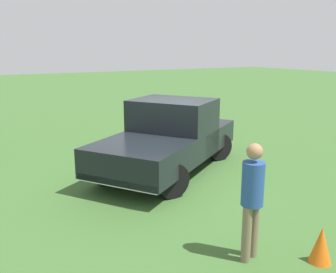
# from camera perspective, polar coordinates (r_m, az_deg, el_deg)

# --- Properties ---
(ground_plane) EXTENTS (80.00, 80.00, 0.00)m
(ground_plane) POSITION_cam_1_polar(r_m,az_deg,el_deg) (9.20, 0.56, -5.94)
(ground_plane) COLOR #3D662D
(pickup_truck) EXTENTS (5.01, 4.21, 1.79)m
(pickup_truck) POSITION_cam_1_polar(r_m,az_deg,el_deg) (9.36, 0.33, 0.28)
(pickup_truck) COLOR black
(pickup_truck) RESTS_ON ground_plane
(person_bystander) EXTENTS (0.40, 0.40, 1.76)m
(person_bystander) POSITION_cam_1_polar(r_m,az_deg,el_deg) (5.50, 12.75, -8.74)
(person_bystander) COLOR #7A6B51
(person_bystander) RESTS_ON ground_plane
(traffic_cone) EXTENTS (0.32, 0.32, 0.55)m
(traffic_cone) POSITION_cam_1_polar(r_m,az_deg,el_deg) (6.02, 22.35, -15.08)
(traffic_cone) COLOR orange
(traffic_cone) RESTS_ON ground_plane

